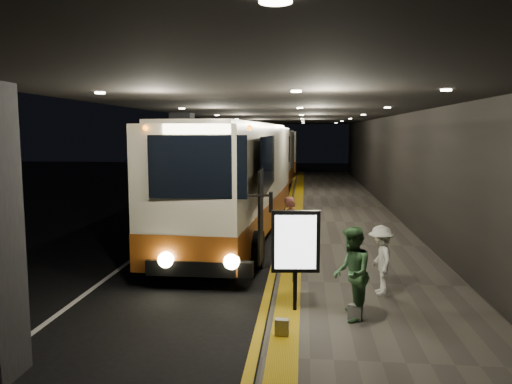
{
  "coord_description": "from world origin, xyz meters",
  "views": [
    {
      "loc": [
        3.16,
        -14.74,
        3.68
      ],
      "look_at": [
        1.56,
        1.65,
        1.7
      ],
      "focal_mm": 35.0,
      "sensor_mm": 36.0,
      "label": 1
    }
  ],
  "objects_px": {
    "passenger_waiting_white": "(381,260)",
    "bag_polka": "(355,313)",
    "stanchion_post": "(294,260)",
    "passenger_boarding": "(291,227)",
    "coach_third": "(280,153)",
    "coach_main": "(235,185)",
    "coach_second": "(269,163)",
    "info_sign": "(295,243)",
    "bag_plain": "(282,327)",
    "passenger_waiting_green": "(352,274)"
  },
  "relations": [
    {
      "from": "bag_polka",
      "to": "coach_third",
      "type": "bearing_deg",
      "value": 95.07
    },
    {
      "from": "passenger_boarding",
      "to": "info_sign",
      "type": "relative_size",
      "value": 0.85
    },
    {
      "from": "bag_plain",
      "to": "stanchion_post",
      "type": "xyz_separation_m",
      "value": [
        0.13,
        3.12,
        0.39
      ]
    },
    {
      "from": "passenger_boarding",
      "to": "bag_plain",
      "type": "xyz_separation_m",
      "value": [
        0.0,
        -5.66,
        -0.71
      ]
    },
    {
      "from": "coach_third",
      "to": "stanchion_post",
      "type": "relative_size",
      "value": 11.05
    },
    {
      "from": "stanchion_post",
      "to": "bag_polka",
      "type": "bearing_deg",
      "value": -62.27
    },
    {
      "from": "stanchion_post",
      "to": "passenger_boarding",
      "type": "bearing_deg",
      "value": 93.0
    },
    {
      "from": "passenger_boarding",
      "to": "coach_third",
      "type": "bearing_deg",
      "value": 12.07
    },
    {
      "from": "coach_third",
      "to": "info_sign",
      "type": "height_order",
      "value": "coach_third"
    },
    {
      "from": "passenger_boarding",
      "to": "passenger_waiting_white",
      "type": "bearing_deg",
      "value": -138.55
    },
    {
      "from": "coach_second",
      "to": "passenger_waiting_green",
      "type": "bearing_deg",
      "value": -79.82
    },
    {
      "from": "bag_polka",
      "to": "stanchion_post",
      "type": "distance_m",
      "value": 2.61
    },
    {
      "from": "passenger_waiting_green",
      "to": "coach_main",
      "type": "bearing_deg",
      "value": -154.29
    },
    {
      "from": "passenger_waiting_white",
      "to": "coach_third",
      "type": "bearing_deg",
      "value": -176.43
    },
    {
      "from": "passenger_boarding",
      "to": "passenger_waiting_white",
      "type": "xyz_separation_m",
      "value": [
        2.04,
        -3.16,
        -0.1
      ]
    },
    {
      "from": "passenger_waiting_white",
      "to": "info_sign",
      "type": "height_order",
      "value": "info_sign"
    },
    {
      "from": "coach_main",
      "to": "stanchion_post",
      "type": "relative_size",
      "value": 11.55
    },
    {
      "from": "passenger_boarding",
      "to": "coach_second",
      "type": "bearing_deg",
      "value": 14.99
    },
    {
      "from": "info_sign",
      "to": "bag_plain",
      "type": "bearing_deg",
      "value": -104.13
    },
    {
      "from": "passenger_waiting_white",
      "to": "bag_polka",
      "type": "xyz_separation_m",
      "value": [
        -0.7,
        -1.67,
        -0.61
      ]
    },
    {
      "from": "bag_polka",
      "to": "coach_main",
      "type": "bearing_deg",
      "value": 113.11
    },
    {
      "from": "bag_polka",
      "to": "passenger_waiting_white",
      "type": "bearing_deg",
      "value": 67.08
    },
    {
      "from": "passenger_waiting_white",
      "to": "coach_second",
      "type": "bearing_deg",
      "value": -171.67
    },
    {
      "from": "coach_main",
      "to": "passenger_boarding",
      "type": "xyz_separation_m",
      "value": [
        2.03,
        -3.06,
        -0.85
      ]
    },
    {
      "from": "coach_second",
      "to": "bag_plain",
      "type": "distance_m",
      "value": 22.29
    },
    {
      "from": "info_sign",
      "to": "stanchion_post",
      "type": "height_order",
      "value": "info_sign"
    },
    {
      "from": "coach_main",
      "to": "coach_second",
      "type": "height_order",
      "value": "coach_main"
    },
    {
      "from": "info_sign",
      "to": "coach_main",
      "type": "bearing_deg",
      "value": 101.52
    },
    {
      "from": "coach_third",
      "to": "passenger_boarding",
      "type": "height_order",
      "value": "coach_third"
    },
    {
      "from": "coach_third",
      "to": "passenger_boarding",
      "type": "relative_size",
      "value": 7.01
    },
    {
      "from": "bag_plain",
      "to": "stanchion_post",
      "type": "distance_m",
      "value": 3.15
    },
    {
      "from": "info_sign",
      "to": "passenger_waiting_white",
      "type": "bearing_deg",
      "value": 28.85
    },
    {
      "from": "coach_third",
      "to": "passenger_waiting_white",
      "type": "height_order",
      "value": "coach_third"
    },
    {
      "from": "coach_third",
      "to": "passenger_waiting_green",
      "type": "distance_m",
      "value": 37.28
    },
    {
      "from": "passenger_boarding",
      "to": "passenger_waiting_white",
      "type": "height_order",
      "value": "passenger_boarding"
    },
    {
      "from": "passenger_waiting_white",
      "to": "stanchion_post",
      "type": "distance_m",
      "value": 2.02
    },
    {
      "from": "passenger_boarding",
      "to": "stanchion_post",
      "type": "bearing_deg",
      "value": -168.41
    },
    {
      "from": "passenger_boarding",
      "to": "bag_plain",
      "type": "height_order",
      "value": "passenger_boarding"
    },
    {
      "from": "bag_plain",
      "to": "info_sign",
      "type": "xyz_separation_m",
      "value": [
        0.2,
        1.26,
        1.21
      ]
    },
    {
      "from": "passenger_waiting_green",
      "to": "bag_plain",
      "type": "distance_m",
      "value": 1.72
    },
    {
      "from": "passenger_waiting_green",
      "to": "stanchion_post",
      "type": "height_order",
      "value": "passenger_waiting_green"
    },
    {
      "from": "coach_third",
      "to": "bag_plain",
      "type": "height_order",
      "value": "coach_third"
    },
    {
      "from": "passenger_waiting_white",
      "to": "bag_polka",
      "type": "distance_m",
      "value": 1.91
    },
    {
      "from": "bag_plain",
      "to": "info_sign",
      "type": "relative_size",
      "value": 0.15
    },
    {
      "from": "passenger_waiting_white",
      "to": "bag_plain",
      "type": "relative_size",
      "value": 5.11
    },
    {
      "from": "bag_plain",
      "to": "bag_polka",
      "type": "bearing_deg",
      "value": 32.06
    },
    {
      "from": "coach_second",
      "to": "passenger_boarding",
      "type": "height_order",
      "value": "coach_second"
    },
    {
      "from": "bag_plain",
      "to": "passenger_waiting_white",
      "type": "bearing_deg",
      "value": 50.82
    },
    {
      "from": "coach_third",
      "to": "stanchion_post",
      "type": "distance_m",
      "value": 34.98
    },
    {
      "from": "passenger_boarding",
      "to": "bag_polka",
      "type": "bearing_deg",
      "value": -155.94
    }
  ]
}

